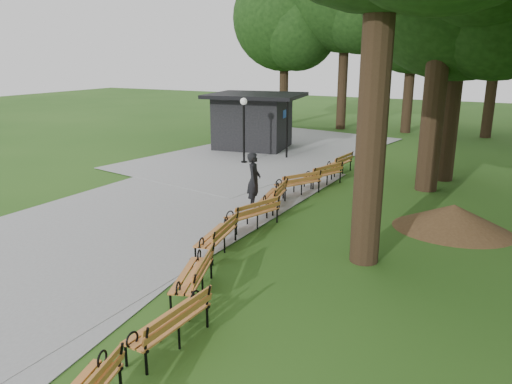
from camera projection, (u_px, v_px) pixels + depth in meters
The scene contains 14 objects.
ground at pixel (197, 271), 11.54m from camera, with size 100.00×100.00×0.00m, color #265017.
path at pixel (146, 211), 15.87m from camera, with size 12.00×38.00×0.06m, color gray.
person at pixel (254, 180), 16.15m from camera, with size 0.67×0.44×1.85m, color black.
kiosk at pixel (253, 121), 26.31m from camera, with size 4.74×4.12×2.97m, color black, non-canonical shape.
lamp_post at pixel (244, 116), 22.37m from camera, with size 0.32×0.32×3.04m.
dirt_mound at pixel (453, 217), 14.13m from camera, with size 2.84×2.84×0.77m, color #47301C.
bench_1 at pixel (169, 323), 8.46m from camera, with size 1.90×0.64×0.88m, color #C26C2C, non-canonical shape.
bench_2 at pixel (192, 275), 10.28m from camera, with size 1.90×0.64×0.88m, color #C26C2C, non-canonical shape.
bench_3 at pixel (216, 236), 12.54m from camera, with size 1.90×0.64×0.88m, color #C26C2C, non-canonical shape.
bench_4 at pixel (252, 213), 14.34m from camera, with size 1.90×0.64×0.88m, color #C26C2C, non-canonical shape.
bench_5 at pixel (273, 196), 16.10m from camera, with size 1.90×0.64×0.88m, color #C26C2C, non-canonical shape.
bench_6 at pixel (298, 183), 17.72m from camera, with size 1.90×0.64×0.88m, color #C26C2C, non-canonical shape.
bench_7 at pixel (323, 174), 19.02m from camera, with size 1.90×0.64×0.88m, color #C26C2C, non-canonical shape.
bench_8 at pixel (338, 163), 20.89m from camera, with size 1.90×0.64×0.88m, color #C26C2C, non-canonical shape.
Camera 1 is at (6.14, -8.77, 4.91)m, focal length 34.30 mm.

